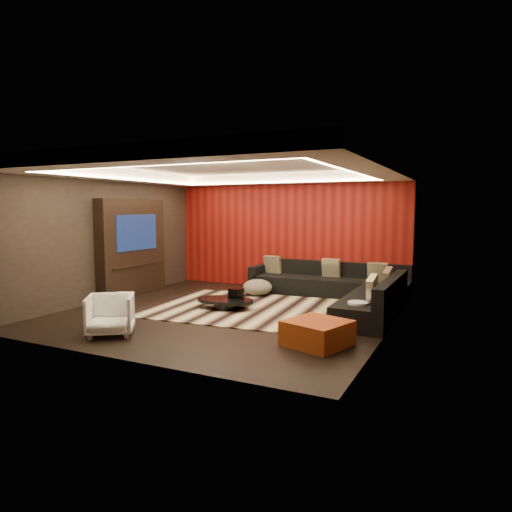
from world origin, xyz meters
The scene contains 26 objects.
floor centered at (0.00, 0.00, -0.01)m, with size 6.00×6.00×0.02m, color black.
ceiling centered at (0.00, 0.00, 2.81)m, with size 6.00×6.00×0.02m, color silver.
wall_back centered at (0.00, 3.01, 1.40)m, with size 6.00×0.02×2.80m, color black.
wall_left centered at (-3.01, 0.00, 1.40)m, with size 0.02×6.00×2.80m, color black.
wall_right centered at (3.01, 0.00, 1.40)m, with size 0.02×6.00×2.80m, color black.
red_feature_wall centered at (0.00, 2.97, 1.40)m, with size 5.98×0.05×2.78m, color #6B0C0A.
soffit_back centered at (0.00, 2.70, 2.69)m, with size 6.00×0.60×0.22m, color silver.
soffit_front centered at (0.00, -2.70, 2.69)m, with size 6.00×0.60×0.22m, color silver.
soffit_left centered at (-2.70, 0.00, 2.69)m, with size 0.60×4.80×0.22m, color silver.
soffit_right centered at (2.70, 0.00, 2.69)m, with size 0.60×4.80×0.22m, color silver.
cove_back centered at (0.00, 2.36, 2.60)m, with size 4.80×0.08×0.04m, color #FFD899.
cove_front centered at (0.00, -2.36, 2.60)m, with size 4.80×0.08×0.04m, color #FFD899.
cove_left centered at (-2.36, 0.00, 2.60)m, with size 0.08×4.80×0.04m, color #FFD899.
cove_right centered at (2.36, 0.00, 2.60)m, with size 0.08×4.80×0.04m, color #FFD899.
tv_surround centered at (-2.85, 0.60, 1.10)m, with size 0.30×2.00×2.20m, color black.
tv_screen centered at (-2.69, 0.60, 1.45)m, with size 0.04×1.30×0.80m, color black.
tv_shelf centered at (-2.69, 0.60, 0.70)m, with size 0.04×1.60×0.04m, color black.
rug centered at (0.30, 0.48, 0.01)m, with size 4.00×3.00×0.02m, color #C8BC92.
coffee_table centered at (-0.18, 0.19, 0.12)m, with size 1.18×1.18×0.20m, color black.
drum_stool centered at (-0.04, 0.39, 0.22)m, with size 0.33×0.33×0.39m, color black.
striped_pouf centered at (-0.21, 1.73, 0.20)m, with size 0.67×0.67×0.37m, color beige.
white_side_table centered at (2.50, -0.02, 0.22)m, with size 0.35×0.35×0.44m, color silver.
orange_ottoman centered at (2.19, -1.25, 0.18)m, with size 0.82×0.82×0.36m, color #A34A15.
armchair centered at (-0.92, -2.15, 0.32)m, with size 0.69×0.71×0.64m, color white.
sectional_sofa centered at (1.73, 1.86, 0.26)m, with size 3.65×3.50×0.75m.
throw_pillows centered at (1.74, 1.90, 0.62)m, with size 3.26×2.76×0.50m.
Camera 1 is at (4.22, -7.49, 1.99)m, focal length 32.00 mm.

